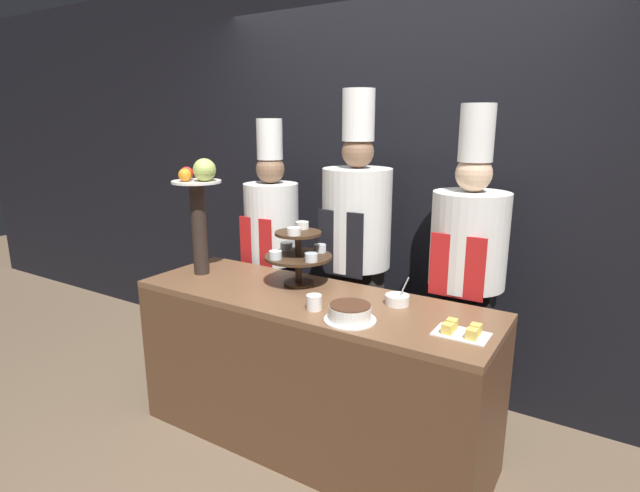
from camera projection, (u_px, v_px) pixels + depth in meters
name	position (u px, v px, depth m)	size (l,w,h in m)	color
ground_plane	(277.00, 473.00, 2.57)	(14.00, 14.00, 0.00)	brown
wall_back	(388.00, 178.00, 3.27)	(10.00, 0.06, 2.80)	black
buffet_counter	(310.00, 371.00, 2.73)	(1.96, 0.63, 0.87)	brown
tiered_stand	(298.00, 252.00, 2.76)	(0.38, 0.38, 0.34)	#3D2819
fruit_pedestal	(199.00, 200.00, 2.90)	(0.28, 0.28, 0.69)	#2D231E
cake_round	(350.00, 313.00, 2.29)	(0.24, 0.24, 0.08)	white
cup_white	(314.00, 302.00, 2.42)	(0.08, 0.08, 0.07)	white
cake_square_tray	(461.00, 331.00, 2.14)	(0.23, 0.15, 0.05)	white
serving_bowl_far	(397.00, 300.00, 2.49)	(0.12, 0.12, 0.15)	white
chef_left	(272.00, 243.00, 3.40)	(0.37, 0.37, 1.78)	black
chef_center_left	(356.00, 244.00, 3.05)	(0.42, 0.42, 1.94)	#38332D
chef_center_right	(467.00, 269.00, 2.71)	(0.41, 0.41, 1.85)	black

